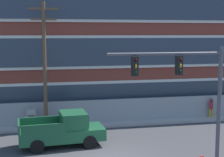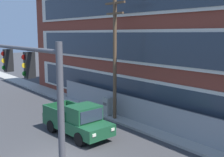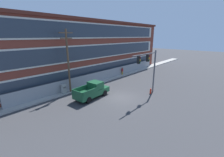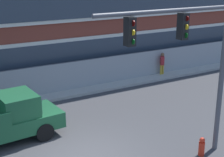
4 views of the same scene
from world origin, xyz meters
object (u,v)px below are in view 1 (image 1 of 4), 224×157
at_px(electrical_cabinet, 32,120).
at_px(pedestrian_near_cabinet, 211,107).
at_px(pickup_truck_dark_green, 64,130).
at_px(utility_pole_near_corner, 45,61).
at_px(traffic_signal_mast, 189,84).

distance_m(electrical_cabinet, pedestrian_near_cabinet, 13.77).
bearing_deg(electrical_cabinet, pedestrian_near_cabinet, 1.37).
xyz_separation_m(pickup_truck_dark_green, pedestrian_near_cabinet, (11.77, 4.19, 0.02)).
bearing_deg(utility_pole_near_corner, traffic_signal_mast, -52.93).
distance_m(traffic_signal_mast, utility_pole_near_corner, 11.03).
relative_size(electrical_cabinet, pedestrian_near_cabinet, 0.89).
bearing_deg(electrical_cabinet, traffic_signal_mast, -49.35).
xyz_separation_m(utility_pole_near_corner, pedestrian_near_cabinet, (12.77, 0.43, -3.85)).
distance_m(pickup_truck_dark_green, utility_pole_near_corner, 5.48).
relative_size(traffic_signal_mast, electrical_cabinet, 4.05).
bearing_deg(traffic_signal_mast, pedestrian_near_cabinet, 56.40).
height_order(electrical_cabinet, pedestrian_near_cabinet, pedestrian_near_cabinet).
bearing_deg(utility_pole_near_corner, electrical_cabinet, 174.03).
bearing_deg(pickup_truck_dark_green, traffic_signal_mast, -41.75).
bearing_deg(pickup_truck_dark_green, electrical_cabinet, 117.32).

